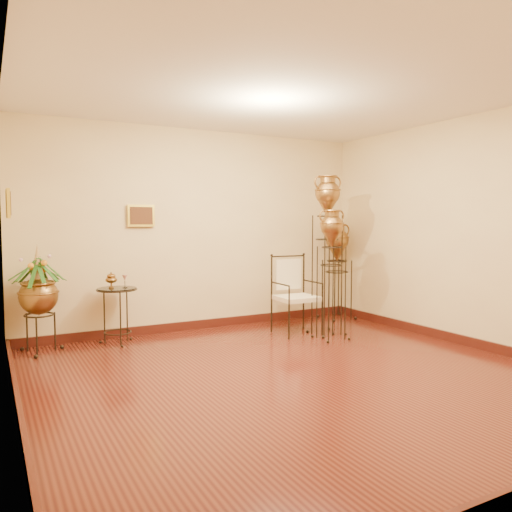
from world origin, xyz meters
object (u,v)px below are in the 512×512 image
amphora_tall (327,253)px  amphora_mid (331,273)px  planter_urn (38,291)px  armchair (297,295)px  side_table (117,315)px

amphora_tall → amphora_mid: 0.37m
amphora_tall → amphora_mid: amphora_tall is taller
planter_urn → armchair: bearing=-10.7°
planter_urn → armchair: 3.22m
amphora_tall → amphora_mid: bearing=-114.6°
side_table → armchair: bearing=-14.8°
side_table → amphora_tall: bearing=-17.3°
amphora_tall → armchair: 0.70m
amphora_mid → side_table: (-2.50, 1.06, -0.49)m
planter_urn → side_table: planter_urn is taller
amphora_mid → armchair: (-0.23, 0.46, -0.32)m
amphora_tall → side_table: bearing=162.7°
amphora_mid → planter_urn: size_ratio=1.32×
amphora_tall → armchair: bearing=147.9°
amphora_mid → armchair: size_ratio=1.60×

